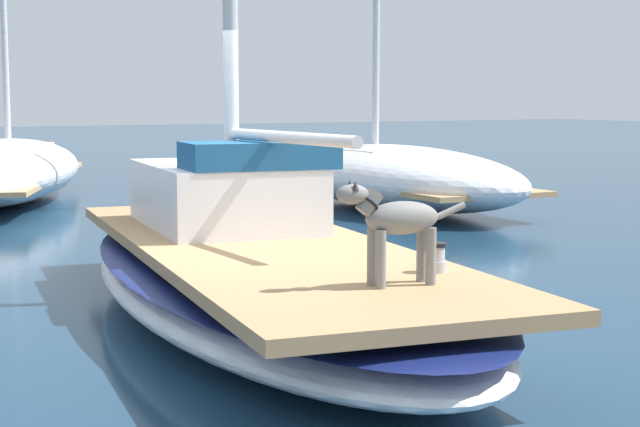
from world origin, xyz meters
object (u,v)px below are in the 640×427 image
object	(u,v)px
moored_boat_far_astern	(1,169)
sailboat_main	(262,280)
deck_winch	(436,258)
dog_grey	(396,222)
moored_boat_starboard_side	(395,175)

from	to	relation	value
moored_boat_far_astern	sailboat_main	bearing A→B (deg)	-91.36
deck_winch	sailboat_main	bearing A→B (deg)	102.38
deck_winch	moored_boat_far_astern	size ratio (longest dim) A/B	0.03
dog_grey	moored_boat_far_astern	distance (m)	13.32
deck_winch	moored_boat_far_astern	distance (m)	13.02
sailboat_main	dog_grey	distance (m)	2.32
dog_grey	moored_boat_far_astern	world-z (taller)	moored_boat_far_astern
moored_boat_starboard_side	deck_winch	bearing A→B (deg)	-122.64
sailboat_main	dog_grey	xyz separation A→B (m)	(-0.12, -2.19, 0.75)
moored_boat_starboard_side	sailboat_main	bearing A→B (deg)	-131.64
sailboat_main	deck_winch	xyz separation A→B (m)	(0.42, -1.91, 0.42)
sailboat_main	deck_winch	bearing A→B (deg)	-77.62
sailboat_main	moored_boat_starboard_side	bearing A→B (deg)	48.36
sailboat_main	moored_boat_far_astern	world-z (taller)	moored_boat_far_astern
dog_grey	moored_boat_starboard_side	world-z (taller)	moored_boat_starboard_side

